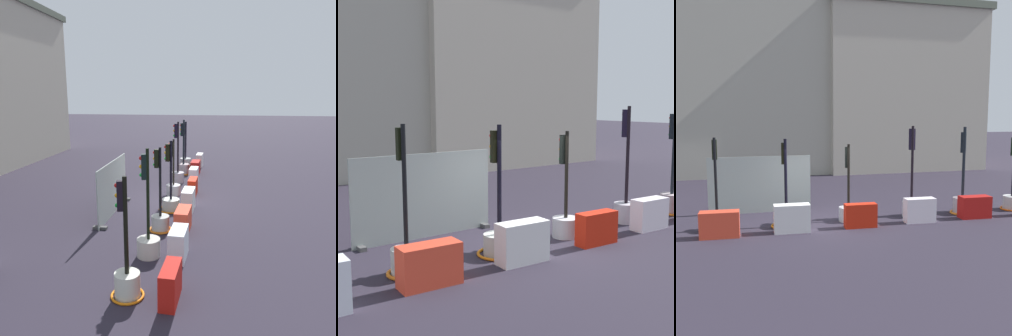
# 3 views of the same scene
# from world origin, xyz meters

# --- Properties ---
(ground_plane) EXTENTS (120.00, 120.00, 0.00)m
(ground_plane) POSITION_xyz_m (0.00, 0.00, 0.00)
(ground_plane) COLOR #2A2532
(traffic_light_2) EXTENTS (0.80, 0.80, 2.91)m
(traffic_light_2) POSITION_xyz_m (-3.32, -0.11, 0.44)
(traffic_light_2) COLOR beige
(traffic_light_2) RESTS_ON ground_plane
(traffic_light_3) EXTENTS (0.99, 0.99, 2.84)m
(traffic_light_3) POSITION_xyz_m (-1.18, -0.20, 0.42)
(traffic_light_3) COLOR silver
(traffic_light_3) RESTS_ON ground_plane
(traffic_light_4) EXTENTS (0.66, 0.66, 2.62)m
(traffic_light_4) POSITION_xyz_m (0.96, -0.05, 0.46)
(traffic_light_4) COLOR silver
(traffic_light_4) RESTS_ON ground_plane
(traffic_light_5) EXTENTS (0.66, 0.66, 3.20)m
(traffic_light_5) POSITION_xyz_m (3.30, -0.01, 0.62)
(traffic_light_5) COLOR silver
(traffic_light_5) RESTS_ON ground_plane
(traffic_light_6) EXTENTS (0.88, 0.88, 3.16)m
(traffic_light_6) POSITION_xyz_m (5.27, -0.14, 0.48)
(traffic_light_6) COLOR #BAA7AD
(traffic_light_6) RESTS_ON ground_plane
(traffic_light_7) EXTENTS (0.87, 0.87, 2.88)m
(traffic_light_7) POSITION_xyz_m (7.46, -0.07, 0.46)
(traffic_light_7) COLOR silver
(traffic_light_7) RESTS_ON ground_plane
(construction_barrier_2) EXTENTS (1.16, 0.53, 0.78)m
(construction_barrier_2) POSITION_xyz_m (-3.23, -0.89, 0.39)
(construction_barrier_2) COLOR #E14129
(construction_barrier_2) RESTS_ON ground_plane
(construction_barrier_3) EXTENTS (1.13, 0.51, 0.87)m
(construction_barrier_3) POSITION_xyz_m (-1.10, -0.91, 0.43)
(construction_barrier_3) COLOR silver
(construction_barrier_3) RESTS_ON ground_plane
(construction_barrier_4) EXTENTS (1.05, 0.42, 0.77)m
(construction_barrier_4) POSITION_xyz_m (1.10, -0.95, 0.38)
(construction_barrier_4) COLOR red
(construction_barrier_4) RESTS_ON ground_plane
(construction_barrier_5) EXTENTS (1.05, 0.48, 0.82)m
(construction_barrier_5) POSITION_xyz_m (3.22, -0.86, 0.41)
(construction_barrier_5) COLOR white
(construction_barrier_5) RESTS_ON ground_plane
(construction_barrier_6) EXTENTS (1.11, 0.54, 0.77)m
(construction_barrier_6) POSITION_xyz_m (5.33, -0.84, 0.39)
(construction_barrier_6) COLOR #B31613
(construction_barrier_6) RESTS_ON ground_plane
(building_main_facade) EXTENTS (17.07, 7.96, 12.73)m
(building_main_facade) POSITION_xyz_m (-2.85, 14.51, 6.38)
(building_main_facade) COLOR #A6A394
(building_main_facade) RESTS_ON ground_plane
(building_corner_block) EXTENTS (10.66, 8.97, 10.52)m
(building_corner_block) POSITION_xyz_m (8.15, 14.51, 5.28)
(building_corner_block) COLOR #B6AF9C
(building_corner_block) RESTS_ON ground_plane
(site_fence_panel) EXTENTS (3.71, 0.50, 2.08)m
(site_fence_panel) POSITION_xyz_m (-1.81, 1.98, 0.99)
(site_fence_panel) COLOR #94A09B
(site_fence_panel) RESTS_ON ground_plane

